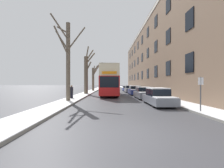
{
  "coord_description": "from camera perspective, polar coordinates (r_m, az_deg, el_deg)",
  "views": [
    {
      "loc": [
        -1.05,
        -5.45,
        1.85
      ],
      "look_at": [
        -0.75,
        12.39,
        1.79
      ],
      "focal_mm": 24.0,
      "sensor_mm": 36.0,
      "label": 1
    }
  ],
  "objects": [
    {
      "name": "ground_plane",
      "position": [
        5.85,
        9.92,
        -18.2
      ],
      "size": [
        320.0,
        320.0,
        0.0
      ],
      "primitive_type": "plane",
      "color": "#424247"
    },
    {
      "name": "sidewalk_left",
      "position": [
        58.63,
        -5.08,
        -1.54
      ],
      "size": [
        2.09,
        130.0,
        0.16
      ],
      "color": "gray",
      "rests_on": "ground"
    },
    {
      "name": "sidewalk_right",
      "position": [
        58.82,
        5.16,
        -1.53
      ],
      "size": [
        2.09,
        130.0,
        0.16
      ],
      "color": "gray",
      "rests_on": "ground"
    },
    {
      "name": "terrace_facade_right",
      "position": [
        35.75,
        18.59,
        9.07
      ],
      "size": [
        9.1,
        50.48,
        14.74
      ],
      "color": "#7A604C",
      "rests_on": "ground"
    },
    {
      "name": "bare_tree_left_0",
      "position": [
        15.62,
        -16.53,
        9.4
      ],
      "size": [
        2.91,
        2.82,
        8.06
      ],
      "color": "brown",
      "rests_on": "ground"
    },
    {
      "name": "bare_tree_left_1",
      "position": [
        25.55,
        -9.69,
        4.4
      ],
      "size": [
        1.84,
        2.67,
        8.52
      ],
      "color": "brown",
      "rests_on": "ground"
    },
    {
      "name": "bare_tree_left_2",
      "position": [
        35.72,
        -6.95,
        2.66
      ],
      "size": [
        2.63,
        3.17,
        7.0
      ],
      "color": "brown",
      "rests_on": "ground"
    },
    {
      "name": "double_decker_bus",
      "position": [
        23.58,
        -1.03,
        1.67
      ],
      "size": [
        2.57,
        11.5,
        4.34
      ],
      "color": "red",
      "rests_on": "ground"
    },
    {
      "name": "parked_car_0",
      "position": [
        13.4,
        17.14,
        -4.83
      ],
      "size": [
        1.74,
        4.44,
        1.48
      ],
      "color": "slate",
      "rests_on": "ground"
    },
    {
      "name": "parked_car_1",
      "position": [
        18.65,
        11.91,
        -3.43
      ],
      "size": [
        1.8,
        4.48,
        1.44
      ],
      "color": "slate",
      "rests_on": "ground"
    },
    {
      "name": "parked_car_2",
      "position": [
        24.62,
        8.74,
        -2.5
      ],
      "size": [
        1.88,
        4.35,
        1.5
      ],
      "color": "navy",
      "rests_on": "ground"
    },
    {
      "name": "parked_car_3",
      "position": [
        30.91,
        6.75,
        -1.98
      ],
      "size": [
        1.88,
        4.55,
        1.47
      ],
      "color": "slate",
      "rests_on": "ground"
    },
    {
      "name": "parked_car_4",
      "position": [
        36.93,
        5.48,
        -1.73
      ],
      "size": [
        1.76,
        4.01,
        1.31
      ],
      "color": "navy",
      "rests_on": "ground"
    },
    {
      "name": "pedestrian_left_sidewalk",
      "position": [
        17.88,
        -15.16,
        -2.83
      ],
      "size": [
        0.36,
        0.36,
        1.65
      ],
      "rotation": [
        0.0,
        0.0,
        0.24
      ],
      "color": "black",
      "rests_on": "ground"
    },
    {
      "name": "street_sign_post",
      "position": [
        10.57,
        30.68,
        -2.79
      ],
      "size": [
        0.32,
        0.07,
        2.25
      ],
      "color": "#4C4F54",
      "rests_on": "ground"
    }
  ]
}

